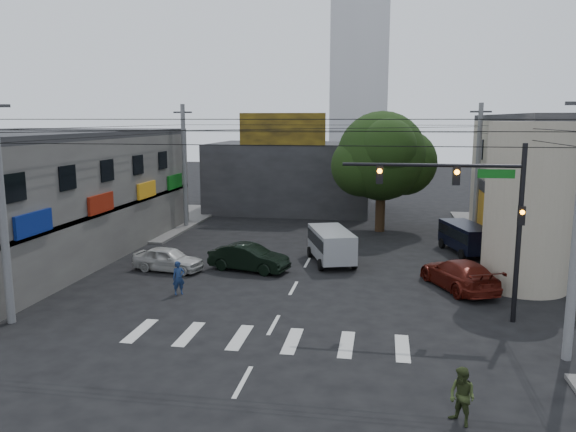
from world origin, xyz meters
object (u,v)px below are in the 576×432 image
(utility_pole_far_right, at_px, (478,171))
(dark_sedan, at_px, (249,258))
(utility_pole_far_left, at_px, (184,167))
(silver_minivan, at_px, (331,247))
(utility_pole_near_left, at_px, (2,210))
(white_compact, at_px, (168,259))
(traffic_gantry, at_px, (477,203))
(pedestrian_olive, at_px, (462,397))
(traffic_officer, at_px, (179,278))
(maroon_sedan, at_px, (459,274))
(navy_van, at_px, (466,239))
(street_tree, at_px, (382,156))

(utility_pole_far_right, xyz_separation_m, dark_sedan, (-13.39, -11.21, -3.88))
(utility_pole_far_left, bearing_deg, silver_minivan, -36.74)
(utility_pole_near_left, height_order, white_compact, utility_pole_near_left)
(traffic_gantry, bearing_deg, white_compact, 161.55)
(white_compact, height_order, pedestrian_olive, pedestrian_olive)
(silver_minivan, height_order, traffic_officer, silver_minivan)
(utility_pole_far_right, height_order, traffic_officer, utility_pole_far_right)
(utility_pole_near_left, xyz_separation_m, maroon_sedan, (18.38, 7.72, -3.87))
(dark_sedan, bearing_deg, silver_minivan, -46.91)
(traffic_gantry, relative_size, white_compact, 1.78)
(utility_pole_far_left, distance_m, dark_sedan, 14.09)
(traffic_officer, height_order, pedestrian_olive, pedestrian_olive)
(utility_pole_far_right, bearing_deg, maroon_sedan, -101.59)
(traffic_officer, bearing_deg, utility_pole_far_right, 10.33)
(navy_van, height_order, pedestrian_olive, navy_van)
(utility_pole_far_right, bearing_deg, white_compact, -145.82)
(silver_minivan, bearing_deg, dark_sedan, 100.82)
(utility_pole_far_right, relative_size, traffic_officer, 5.81)
(traffic_gantry, bearing_deg, pedestrian_olive, -99.69)
(traffic_gantry, bearing_deg, dark_sedan, 151.60)
(pedestrian_olive, bearing_deg, traffic_gantry, 126.63)
(navy_van, bearing_deg, traffic_officer, 110.44)
(maroon_sedan, bearing_deg, navy_van, -122.94)
(utility_pole_near_left, height_order, navy_van, utility_pole_near_left)
(utility_pole_near_left, distance_m, navy_van, 25.24)
(utility_pole_far_right, distance_m, dark_sedan, 17.89)
(dark_sedan, height_order, silver_minivan, silver_minivan)
(utility_pole_near_left, relative_size, silver_minivan, 1.91)
(white_compact, height_order, navy_van, navy_van)
(maroon_sedan, bearing_deg, white_compact, -26.00)
(maroon_sedan, relative_size, pedestrian_olive, 3.39)
(navy_van, bearing_deg, street_tree, 23.98)
(white_compact, relative_size, pedestrian_olive, 2.53)
(traffic_officer, bearing_deg, traffic_gantry, -40.16)
(street_tree, xyz_separation_m, traffic_gantry, (3.82, -18.00, -0.64))
(utility_pole_far_left, relative_size, utility_pole_far_right, 1.00)
(utility_pole_far_left, relative_size, white_compact, 2.27)
(street_tree, height_order, navy_van, street_tree)
(white_compact, bearing_deg, dark_sedan, -69.65)
(street_tree, distance_m, silver_minivan, 11.15)
(navy_van, height_order, traffic_officer, navy_van)
(white_compact, bearing_deg, utility_pole_far_right, -45.92)
(utility_pole_far_left, height_order, white_compact, utility_pole_far_left)
(silver_minivan, relative_size, pedestrian_olive, 3.01)
(utility_pole_near_left, xyz_separation_m, silver_minivan, (11.85, 11.66, -3.64))
(utility_pole_far_left, relative_size, dark_sedan, 2.00)
(street_tree, height_order, silver_minivan, street_tree)
(dark_sedan, relative_size, pedestrian_olive, 2.87)
(traffic_officer, bearing_deg, navy_van, 1.60)
(traffic_gantry, distance_m, navy_van, 12.54)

